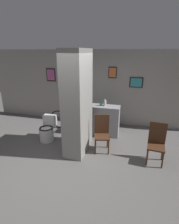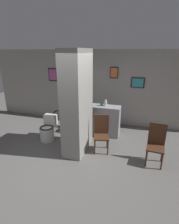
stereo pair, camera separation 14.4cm
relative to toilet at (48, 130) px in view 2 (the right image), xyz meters
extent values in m
plane|color=#5B5956|center=(0.94, -0.82, -0.30)|extent=(14.00, 14.00, 0.00)
cube|color=gray|center=(0.94, 1.81, 1.00)|extent=(8.00, 0.06, 2.60)
cube|color=black|center=(-0.66, 1.77, 1.40)|extent=(0.36, 0.02, 0.48)
cube|color=#B24C8C|center=(-0.66, 1.75, 1.40)|extent=(0.30, 0.01, 0.39)
cube|color=black|center=(2.44, 1.77, 1.25)|extent=(0.44, 0.02, 0.34)
cube|color=teal|center=(2.44, 1.75, 1.25)|extent=(0.36, 0.01, 0.28)
cube|color=black|center=(1.64, 1.77, 1.55)|extent=(0.28, 0.02, 0.38)
cube|color=#D86633|center=(1.64, 1.75, 1.55)|extent=(0.23, 0.01, 0.31)
cube|color=gray|center=(1.06, -0.26, 1.00)|extent=(0.48, 1.12, 2.60)
cylinder|color=#593319|center=(0.81, -0.48, 1.25)|extent=(0.03, 0.40, 0.40)
cylinder|color=red|center=(0.79, -0.48, 1.25)|extent=(0.01, 0.07, 0.07)
cube|color=gray|center=(1.40, 0.81, 0.17)|extent=(1.25, 0.44, 0.95)
cylinder|color=silver|center=(0.00, -0.07, -0.10)|extent=(0.42, 0.42, 0.39)
torus|color=black|center=(0.00, -0.07, 0.11)|extent=(0.40, 0.40, 0.04)
cube|color=silver|center=(0.00, 0.20, 0.26)|extent=(0.38, 0.20, 0.32)
cylinder|color=#422616|center=(1.57, -0.41, -0.10)|extent=(0.04, 0.04, 0.40)
cylinder|color=#422616|center=(1.89, -0.33, -0.10)|extent=(0.04, 0.04, 0.40)
cylinder|color=#422616|center=(1.48, -0.08, -0.10)|extent=(0.04, 0.04, 0.40)
cylinder|color=#422616|center=(1.81, 0.00, -0.10)|extent=(0.04, 0.04, 0.40)
cube|color=#422616|center=(1.69, -0.20, 0.12)|extent=(0.47, 0.47, 0.04)
cube|color=#422616|center=(1.64, -0.03, 0.41)|extent=(0.39, 0.12, 0.53)
cylinder|color=#422616|center=(2.83, -0.54, -0.10)|extent=(0.04, 0.04, 0.40)
cylinder|color=#422616|center=(3.16, -0.58, -0.10)|extent=(0.04, 0.04, 0.40)
cylinder|color=#422616|center=(2.86, -0.21, -0.10)|extent=(0.04, 0.04, 0.40)
cylinder|color=#422616|center=(3.19, -0.24, -0.10)|extent=(0.04, 0.04, 0.40)
cube|color=#422616|center=(3.01, -0.39, 0.12)|extent=(0.43, 0.43, 0.04)
cube|color=#422616|center=(3.03, -0.21, 0.41)|extent=(0.39, 0.07, 0.53)
torus|color=black|center=(-0.03, 0.90, 0.02)|extent=(0.64, 0.04, 0.64)
torus|color=black|center=(0.98, 0.90, 0.02)|extent=(0.64, 0.04, 0.64)
cylinder|color=black|center=(0.47, 0.90, 0.18)|extent=(0.93, 0.04, 0.04)
cylinder|color=black|center=(0.22, 0.90, 0.18)|extent=(0.03, 0.03, 0.33)
cylinder|color=black|center=(0.93, 0.90, 0.18)|extent=(0.03, 0.03, 0.30)
cube|color=black|center=(0.22, 0.90, 0.37)|extent=(0.16, 0.06, 0.04)
cylinder|color=#262626|center=(0.93, 0.90, 0.33)|extent=(0.03, 0.42, 0.03)
cylinder|color=silver|center=(1.56, 0.85, 0.73)|extent=(0.09, 0.09, 0.16)
cylinder|color=silver|center=(1.56, 0.85, 0.84)|extent=(0.04, 0.04, 0.07)
sphere|color=#333333|center=(1.56, 0.85, 0.89)|extent=(0.04, 0.04, 0.04)
cylinder|color=#267233|center=(1.44, 0.84, 0.70)|extent=(0.08, 0.08, 0.11)
cylinder|color=#267233|center=(1.44, 0.84, 0.78)|extent=(0.03, 0.03, 0.05)
sphere|color=#333333|center=(1.44, 0.84, 0.81)|extent=(0.03, 0.03, 0.03)
camera|label=1|loc=(2.42, -4.25, 2.24)|focal=28.00mm
camera|label=2|loc=(2.56, -4.21, 2.24)|focal=28.00mm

